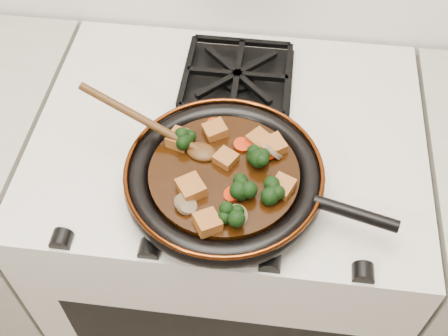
# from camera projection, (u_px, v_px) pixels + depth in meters

# --- Properties ---
(stove) EXTENTS (0.76, 0.60, 0.90)m
(stove) POSITION_uv_depth(u_px,v_px,m) (228.00, 247.00, 1.45)
(stove) COLOR beige
(stove) RESTS_ON ground
(burner_grate_front) EXTENTS (0.23, 0.23, 0.03)m
(burner_grate_front) POSITION_uv_depth(u_px,v_px,m) (220.00, 185.00, 1.00)
(burner_grate_front) COLOR black
(burner_grate_front) RESTS_ON stove
(burner_grate_back) EXTENTS (0.23, 0.23, 0.03)m
(burner_grate_back) POSITION_uv_depth(u_px,v_px,m) (237.00, 77.00, 1.17)
(burner_grate_back) COLOR black
(burner_grate_back) RESTS_ON stove
(skillet) EXTENTS (0.47, 0.35, 0.05)m
(skillet) POSITION_uv_depth(u_px,v_px,m) (225.00, 178.00, 0.97)
(skillet) COLOR black
(skillet) RESTS_ON burner_grate_front
(braising_sauce) EXTENTS (0.26, 0.26, 0.02)m
(braising_sauce) POSITION_uv_depth(u_px,v_px,m) (224.00, 175.00, 0.97)
(braising_sauce) COLOR black
(braising_sauce) RESTS_ON skillet
(tofu_cube_0) EXTENTS (0.05, 0.05, 0.02)m
(tofu_cube_0) POSITION_uv_depth(u_px,v_px,m) (226.00, 159.00, 0.97)
(tofu_cube_0) COLOR brown
(tofu_cube_0) RESTS_ON braising_sauce
(tofu_cube_1) EXTENTS (0.05, 0.05, 0.02)m
(tofu_cube_1) POSITION_uv_depth(u_px,v_px,m) (282.00, 187.00, 0.93)
(tofu_cube_1) COLOR brown
(tofu_cube_1) RESTS_ON braising_sauce
(tofu_cube_2) EXTENTS (0.05, 0.05, 0.02)m
(tofu_cube_2) POSITION_uv_depth(u_px,v_px,m) (259.00, 140.00, 0.99)
(tofu_cube_2) COLOR brown
(tofu_cube_2) RESTS_ON braising_sauce
(tofu_cube_3) EXTENTS (0.06, 0.06, 0.03)m
(tofu_cube_3) POSITION_uv_depth(u_px,v_px,m) (273.00, 147.00, 0.98)
(tofu_cube_3) COLOR brown
(tofu_cube_3) RESTS_ON braising_sauce
(tofu_cube_4) EXTENTS (0.05, 0.06, 0.03)m
(tofu_cube_4) POSITION_uv_depth(u_px,v_px,m) (207.00, 223.00, 0.89)
(tofu_cube_4) COLOR brown
(tofu_cube_4) RESTS_ON braising_sauce
(tofu_cube_5) EXTENTS (0.05, 0.05, 0.03)m
(tofu_cube_5) POSITION_uv_depth(u_px,v_px,m) (215.00, 130.00, 1.01)
(tofu_cube_5) COLOR brown
(tofu_cube_5) RESTS_ON braising_sauce
(tofu_cube_6) EXTENTS (0.06, 0.06, 0.03)m
(tofu_cube_6) POSITION_uv_depth(u_px,v_px,m) (191.00, 188.00, 0.93)
(tofu_cube_6) COLOR brown
(tofu_cube_6) RESTS_ON braising_sauce
(tofu_cube_7) EXTENTS (0.05, 0.05, 0.03)m
(tofu_cube_7) POSITION_uv_depth(u_px,v_px,m) (180.00, 139.00, 0.99)
(tofu_cube_7) COLOR brown
(tofu_cube_7) RESTS_ON braising_sauce
(broccoli_floret_0) EXTENTS (0.09, 0.09, 0.06)m
(broccoli_floret_0) POSITION_uv_depth(u_px,v_px,m) (262.00, 159.00, 0.96)
(broccoli_floret_0) COLOR black
(broccoli_floret_0) RESTS_ON braising_sauce
(broccoli_floret_1) EXTENTS (0.09, 0.08, 0.06)m
(broccoli_floret_1) POSITION_uv_depth(u_px,v_px,m) (258.00, 156.00, 0.97)
(broccoli_floret_1) COLOR black
(broccoli_floret_1) RESTS_ON braising_sauce
(broccoli_floret_2) EXTENTS (0.08, 0.08, 0.07)m
(broccoli_floret_2) POSITION_uv_depth(u_px,v_px,m) (276.00, 191.00, 0.92)
(broccoli_floret_2) COLOR black
(broccoli_floret_2) RESTS_ON braising_sauce
(broccoli_floret_3) EXTENTS (0.07, 0.08, 0.06)m
(broccoli_floret_3) POSITION_uv_depth(u_px,v_px,m) (230.00, 217.00, 0.89)
(broccoli_floret_3) COLOR black
(broccoli_floret_3) RESTS_ON braising_sauce
(broccoli_floret_4) EXTENTS (0.07, 0.08, 0.06)m
(broccoli_floret_4) POSITION_uv_depth(u_px,v_px,m) (241.00, 189.00, 0.93)
(broccoli_floret_4) COLOR black
(broccoli_floret_4) RESTS_ON braising_sauce
(broccoli_floret_5) EXTENTS (0.08, 0.08, 0.06)m
(broccoli_floret_5) POSITION_uv_depth(u_px,v_px,m) (188.00, 141.00, 0.99)
(broccoli_floret_5) COLOR black
(broccoli_floret_5) RESTS_ON braising_sauce
(carrot_coin_0) EXTENTS (0.03, 0.03, 0.01)m
(carrot_coin_0) POSITION_uv_depth(u_px,v_px,m) (242.00, 145.00, 0.99)
(carrot_coin_0) COLOR #B02104
(carrot_coin_0) RESTS_ON braising_sauce
(carrot_coin_1) EXTENTS (0.03, 0.03, 0.02)m
(carrot_coin_1) POSITION_uv_depth(u_px,v_px,m) (267.00, 154.00, 0.98)
(carrot_coin_1) COLOR #B02104
(carrot_coin_1) RESTS_ON braising_sauce
(carrot_coin_2) EXTENTS (0.03, 0.03, 0.02)m
(carrot_coin_2) POSITION_uv_depth(u_px,v_px,m) (233.00, 194.00, 0.93)
(carrot_coin_2) COLOR #B02104
(carrot_coin_2) RESTS_ON braising_sauce
(carrot_coin_3) EXTENTS (0.03, 0.03, 0.01)m
(carrot_coin_3) POSITION_uv_depth(u_px,v_px,m) (253.00, 143.00, 0.99)
(carrot_coin_3) COLOR #B02104
(carrot_coin_3) RESTS_ON braising_sauce
(carrot_coin_4) EXTENTS (0.03, 0.03, 0.02)m
(carrot_coin_4) POSITION_uv_depth(u_px,v_px,m) (215.00, 124.00, 1.02)
(carrot_coin_4) COLOR #B02104
(carrot_coin_4) RESTS_ON braising_sauce
(mushroom_slice_0) EXTENTS (0.05, 0.05, 0.03)m
(mushroom_slice_0) POSITION_uv_depth(u_px,v_px,m) (236.00, 215.00, 0.90)
(mushroom_slice_0) COLOR brown
(mushroom_slice_0) RESTS_ON braising_sauce
(mushroom_slice_1) EXTENTS (0.05, 0.05, 0.03)m
(mushroom_slice_1) POSITION_uv_depth(u_px,v_px,m) (273.00, 152.00, 0.98)
(mushroom_slice_1) COLOR brown
(mushroom_slice_1) RESTS_ON braising_sauce
(mushroom_slice_2) EXTENTS (0.04, 0.04, 0.02)m
(mushroom_slice_2) POSITION_uv_depth(u_px,v_px,m) (186.00, 205.00, 0.91)
(mushroom_slice_2) COLOR brown
(mushroom_slice_2) RESTS_ON braising_sauce
(mushroom_slice_3) EXTENTS (0.04, 0.04, 0.03)m
(mushroom_slice_3) POSITION_uv_depth(u_px,v_px,m) (184.00, 203.00, 0.91)
(mushroom_slice_3) COLOR brown
(mushroom_slice_3) RESTS_ON braising_sauce
(wooden_spoon) EXTENTS (0.15, 0.07, 0.24)m
(wooden_spoon) POSITION_uv_depth(u_px,v_px,m) (167.00, 133.00, 0.98)
(wooden_spoon) COLOR #41250D
(wooden_spoon) RESTS_ON braising_sauce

